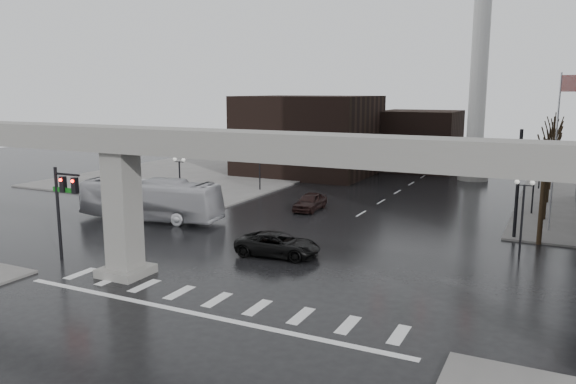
% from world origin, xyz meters
% --- Properties ---
extents(ground, '(160.00, 160.00, 0.00)m').
position_xyz_m(ground, '(0.00, 0.00, 0.00)').
color(ground, black).
rests_on(ground, ground).
extents(sidewalk_nw, '(28.00, 36.00, 0.15)m').
position_xyz_m(sidewalk_nw, '(-26.00, 36.00, 0.07)').
color(sidewalk_nw, slate).
rests_on(sidewalk_nw, ground).
extents(elevated_guideway, '(48.00, 2.60, 8.70)m').
position_xyz_m(elevated_guideway, '(1.26, 0.00, 6.88)').
color(elevated_guideway, gray).
rests_on(elevated_guideway, ground).
extents(building_far_left, '(16.00, 14.00, 10.00)m').
position_xyz_m(building_far_left, '(-14.00, 42.00, 5.00)').
color(building_far_left, black).
rests_on(building_far_left, ground).
extents(building_far_mid, '(10.00, 10.00, 8.00)m').
position_xyz_m(building_far_mid, '(-2.00, 52.00, 4.00)').
color(building_far_mid, black).
rests_on(building_far_mid, ground).
extents(smokestack, '(3.60, 3.60, 30.00)m').
position_xyz_m(smokestack, '(6.00, 46.00, 13.35)').
color(smokestack, white).
rests_on(smokestack, ground).
extents(signal_mast_arm, '(12.12, 0.43, 8.00)m').
position_xyz_m(signal_mast_arm, '(8.99, 18.80, 5.83)').
color(signal_mast_arm, black).
rests_on(signal_mast_arm, ground).
extents(signal_left_pole, '(2.30, 0.30, 6.00)m').
position_xyz_m(signal_left_pole, '(-12.25, 0.50, 4.07)').
color(signal_left_pole, black).
rests_on(signal_left_pole, ground).
extents(flagpole_assembly, '(2.06, 0.12, 12.00)m').
position_xyz_m(flagpole_assembly, '(15.29, 22.00, 7.53)').
color(flagpole_assembly, silver).
rests_on(flagpole_assembly, ground).
extents(lamp_right_0, '(1.22, 0.32, 5.11)m').
position_xyz_m(lamp_right_0, '(13.50, 14.00, 3.47)').
color(lamp_right_0, black).
rests_on(lamp_right_0, ground).
extents(lamp_right_1, '(1.22, 0.32, 5.11)m').
position_xyz_m(lamp_right_1, '(13.50, 28.00, 3.47)').
color(lamp_right_1, black).
rests_on(lamp_right_1, ground).
extents(lamp_right_2, '(1.22, 0.32, 5.11)m').
position_xyz_m(lamp_right_2, '(13.50, 42.00, 3.47)').
color(lamp_right_2, black).
rests_on(lamp_right_2, ground).
extents(lamp_left_0, '(1.22, 0.32, 5.11)m').
position_xyz_m(lamp_left_0, '(-13.50, 14.00, 3.47)').
color(lamp_left_0, black).
rests_on(lamp_left_0, ground).
extents(lamp_left_1, '(1.22, 0.32, 5.11)m').
position_xyz_m(lamp_left_1, '(-13.50, 28.00, 3.47)').
color(lamp_left_1, black).
rests_on(lamp_left_1, ground).
extents(lamp_left_2, '(1.22, 0.32, 5.11)m').
position_xyz_m(lamp_left_2, '(-13.50, 42.00, 3.47)').
color(lamp_left_2, black).
rests_on(lamp_left_2, ground).
extents(tree_right_0, '(1.09, 1.58, 7.50)m').
position_xyz_m(tree_right_0, '(14.53, 18.02, 2.79)').
color(tree_right_0, black).
rests_on(tree_right_0, ground).
extents(tree_right_1, '(1.09, 1.61, 7.67)m').
position_xyz_m(tree_right_1, '(14.53, 26.02, 2.85)').
color(tree_right_1, black).
rests_on(tree_right_1, ground).
extents(tree_right_2, '(1.10, 1.63, 7.85)m').
position_xyz_m(tree_right_2, '(14.53, 34.02, 2.91)').
color(tree_right_2, black).
rests_on(tree_right_2, ground).
extents(tree_right_3, '(1.11, 1.66, 8.02)m').
position_xyz_m(tree_right_3, '(14.53, 42.02, 2.98)').
color(tree_right_3, black).
rests_on(tree_right_3, ground).
extents(tree_right_4, '(1.12, 1.69, 8.19)m').
position_xyz_m(tree_right_4, '(14.53, 50.02, 3.04)').
color(tree_right_4, black).
rests_on(tree_right_4, ground).
extents(pickup_truck, '(5.81, 3.15, 1.55)m').
position_xyz_m(pickup_truck, '(-0.74, 7.37, 0.77)').
color(pickup_truck, black).
rests_on(pickup_truck, ground).
extents(city_bus, '(12.63, 4.30, 3.45)m').
position_xyz_m(city_bus, '(-15.08, 12.00, 1.72)').
color(city_bus, '#B5B5BA').
rests_on(city_bus, ground).
extents(far_car, '(1.97, 4.71, 1.59)m').
position_xyz_m(far_car, '(-4.63, 21.30, 0.80)').
color(far_car, black).
rests_on(far_car, ground).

